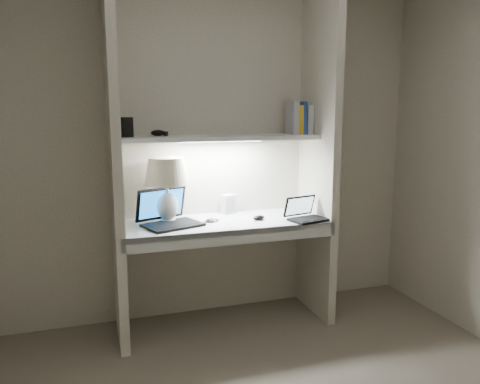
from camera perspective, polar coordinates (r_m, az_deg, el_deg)
name	(u,v)px	position (r m, az deg, el deg)	size (l,w,h in m)	color
back_wall	(214,150)	(3.50, -3.24, 5.15)	(3.20, 0.01, 2.50)	beige
alcove_panel_left	(115,156)	(3.12, -15.04, 4.24)	(0.06, 0.55, 2.50)	beige
alcove_panel_right	(319,150)	(3.51, 9.59, 5.04)	(0.06, 0.55, 2.50)	beige
desk	(224,223)	(3.32, -1.95, -3.85)	(1.40, 0.55, 0.04)	white
desk_apron	(235,237)	(3.09, -0.61, -5.49)	(1.46, 0.03, 0.10)	silver
shelf	(220,138)	(3.32, -2.46, 6.63)	(1.40, 0.36, 0.03)	silver
strip_light	(220,141)	(3.32, -2.46, 6.25)	(0.60, 0.04, 0.01)	white
table_lamp	(167,179)	(3.26, -8.92, 1.58)	(0.31, 0.31, 0.45)	white
laptop_main	(168,217)	(3.22, -8.74, -3.00)	(0.46, 0.43, 0.25)	black
laptop_netbook	(305,215)	(3.36, 7.97, -2.74)	(0.30, 0.28, 0.17)	black
speaker	(229,204)	(3.54, -1.41, -1.46)	(0.10, 0.07, 0.14)	silver
mouse	(259,218)	(3.34, 2.31, -3.15)	(0.09, 0.06, 0.03)	black
cable_coil	(212,220)	(3.31, -3.40, -3.47)	(0.09, 0.09, 0.01)	black
sticky_note	(148,229)	(3.14, -11.18, -4.45)	(0.06, 0.06, 0.00)	gold
book_row	(303,119)	(3.55, 7.68, 8.84)	(0.23, 0.16, 0.24)	white
shelf_box	(126,127)	(3.22, -13.67, 7.68)	(0.08, 0.05, 0.13)	black
shelf_gadget	(158,133)	(3.30, -9.97, 7.11)	(0.10, 0.07, 0.04)	black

